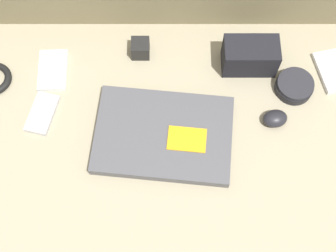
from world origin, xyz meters
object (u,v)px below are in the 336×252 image
at_px(camera_pouch, 250,56).
at_px(phone_small, 42,114).
at_px(phone_black, 333,71).
at_px(charger_brick, 140,48).
at_px(speaker_puck, 294,86).
at_px(phone_silver, 53,70).
at_px(laptop, 164,135).
at_px(computer_mouse, 275,118).

bearing_deg(camera_pouch, phone_small, -164.60).
xyz_separation_m(phone_black, charger_brick, (-0.49, 0.06, 0.02)).
distance_m(speaker_puck, phone_black, 0.12).
distance_m(phone_silver, phone_small, 0.12).
bearing_deg(speaker_puck, phone_small, -173.50).
height_order(phone_silver, camera_pouch, camera_pouch).
distance_m(phone_small, camera_pouch, 0.53).
xyz_separation_m(speaker_puck, camera_pouch, (-0.11, 0.07, 0.03)).
bearing_deg(phone_silver, phone_small, -98.56).
xyz_separation_m(speaker_puck, phone_silver, (-0.61, 0.05, -0.01)).
xyz_separation_m(laptop, charger_brick, (-0.06, 0.23, 0.01)).
bearing_deg(camera_pouch, laptop, -136.96).
relative_size(phone_black, charger_brick, 2.76).
bearing_deg(phone_small, charger_brick, 50.34).
relative_size(phone_silver, phone_small, 1.00).
bearing_deg(speaker_puck, phone_silver, 175.23).
relative_size(laptop, computer_mouse, 5.16).
relative_size(laptop, speaker_puck, 3.65).
xyz_separation_m(phone_small, charger_brick, (0.24, 0.18, 0.02)).
bearing_deg(phone_silver, charger_brick, 11.47).
bearing_deg(charger_brick, phone_small, -143.49).
distance_m(computer_mouse, speaker_puck, 0.11).
bearing_deg(phone_black, computer_mouse, -152.45).
distance_m(speaker_puck, charger_brick, 0.40).
bearing_deg(phone_black, phone_silver, 167.20).
relative_size(computer_mouse, camera_pouch, 0.49).
distance_m(phone_black, camera_pouch, 0.22).
distance_m(speaker_puck, phone_small, 0.63).
bearing_deg(camera_pouch, phone_black, -5.91).
distance_m(phone_small, charger_brick, 0.29).
bearing_deg(phone_small, phone_black, 23.09).
distance_m(phone_silver, charger_brick, 0.23).
relative_size(laptop, phone_black, 2.64).
distance_m(phone_silver, camera_pouch, 0.50).
xyz_separation_m(laptop, speaker_puck, (0.32, 0.13, 0.00)).
height_order(phone_small, camera_pouch, camera_pouch).
bearing_deg(laptop, speaker_puck, 27.66).
xyz_separation_m(phone_silver, phone_small, (-0.01, -0.12, 0.00)).
height_order(phone_silver, charger_brick, charger_brick).
height_order(laptop, phone_black, laptop).
relative_size(laptop, camera_pouch, 2.54).
distance_m(computer_mouse, camera_pouch, 0.17).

